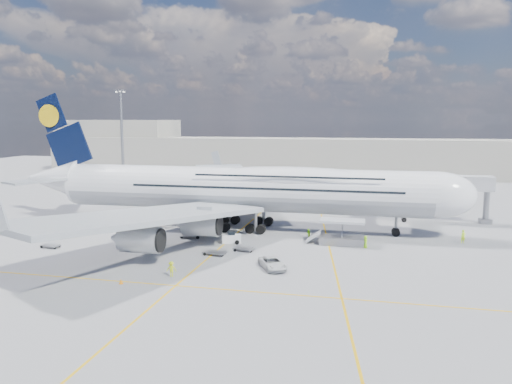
% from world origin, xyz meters
% --- Properties ---
extents(ground, '(300.00, 300.00, 0.00)m').
position_xyz_m(ground, '(0.00, 0.00, 0.00)').
color(ground, gray).
rests_on(ground, ground).
extents(taxi_line_main, '(0.25, 220.00, 0.01)m').
position_xyz_m(taxi_line_main, '(0.00, 0.00, 0.01)').
color(taxi_line_main, '#E6A90C').
rests_on(taxi_line_main, ground).
extents(taxi_line_cross, '(120.00, 0.25, 0.01)m').
position_xyz_m(taxi_line_cross, '(0.00, -20.00, 0.01)').
color(taxi_line_cross, '#E6A90C').
rests_on(taxi_line_cross, ground).
extents(taxi_line_diag, '(14.16, 99.06, 0.01)m').
position_xyz_m(taxi_line_diag, '(14.00, 10.00, 0.01)').
color(taxi_line_diag, '#E6A90C').
rests_on(taxi_line_diag, ground).
extents(airliner, '(77.26, 79.15, 23.71)m').
position_xyz_m(airliner, '(0.26, 10.00, 6.87)').
color(airliner, white).
rests_on(airliner, ground).
extents(jet_bridge, '(18.80, 12.10, 8.50)m').
position_xyz_m(jet_bridge, '(29.81, 20.94, 6.85)').
color(jet_bridge, '#B7B7BC').
rests_on(jet_bridge, ground).
extents(cargo_loader, '(8.53, 3.20, 3.67)m').
position_xyz_m(cargo_loader, '(16.82, 2.89, 1.25)').
color(cargo_loader, silver).
rests_on(cargo_loader, ground).
extents(light_mast, '(3.00, 0.70, 25.50)m').
position_xyz_m(light_mast, '(-40.00, 45.00, 13.21)').
color(light_mast, gray).
rests_on(light_mast, ground).
extents(terminal, '(180.00, 16.00, 12.00)m').
position_xyz_m(terminal, '(0.00, 95.00, 6.00)').
color(terminal, '#B2AD9E').
rests_on(terminal, ground).
extents(hangar, '(40.00, 22.00, 18.00)m').
position_xyz_m(hangar, '(-70.00, 100.00, 9.00)').
color(hangar, '#B2AD9E').
rests_on(hangar, ground).
extents(tree_line, '(160.00, 6.00, 8.00)m').
position_xyz_m(tree_line, '(40.00, 140.00, 4.00)').
color(tree_line, '#193814').
rests_on(tree_line, ground).
extents(dolly_row_a, '(2.87, 1.89, 0.39)m').
position_xyz_m(dolly_row_a, '(-23.82, -8.45, 0.30)').
color(dolly_row_a, gray).
rests_on(dolly_row_a, ground).
extents(dolly_row_b, '(3.64, 2.49, 2.11)m').
position_xyz_m(dolly_row_b, '(-6.22, 1.88, 1.13)').
color(dolly_row_b, gray).
rests_on(dolly_row_b, ground).
extents(dolly_row_c, '(2.99, 1.70, 0.43)m').
position_xyz_m(dolly_row_c, '(-9.66, -3.90, 0.33)').
color(dolly_row_c, gray).
rests_on(dolly_row_c, ground).
extents(dolly_back, '(3.39, 1.89, 2.11)m').
position_xyz_m(dolly_back, '(-26.63, -2.22, 1.13)').
color(dolly_back, gray).
rests_on(dolly_back, ground).
extents(dolly_nose_far, '(3.11, 2.27, 0.41)m').
position_xyz_m(dolly_nose_far, '(3.77, -4.11, 0.32)').
color(dolly_nose_far, gray).
rests_on(dolly_nose_far, ground).
extents(dolly_nose_near, '(3.26, 2.09, 0.45)m').
position_xyz_m(dolly_nose_near, '(0.39, -6.92, 0.35)').
color(dolly_nose_near, gray).
rests_on(dolly_nose_near, ground).
extents(baggage_tug, '(3.07, 2.10, 1.75)m').
position_xyz_m(baggage_tug, '(0.91, -0.20, 0.77)').
color(baggage_tug, silver).
rests_on(baggage_tug, ground).
extents(catering_truck_inner, '(6.17, 3.70, 3.44)m').
position_xyz_m(catering_truck_inner, '(-12.76, 20.18, 1.62)').
color(catering_truck_inner, gray).
rests_on(catering_truck_inner, ground).
extents(catering_truck_outer, '(7.89, 6.29, 4.34)m').
position_xyz_m(catering_truck_outer, '(-19.33, 45.56, 2.01)').
color(catering_truck_outer, gray).
rests_on(catering_truck_outer, ground).
extents(service_van, '(4.66, 5.70, 1.44)m').
position_xyz_m(service_van, '(9.28, -11.48, 0.72)').
color(service_van, silver).
rests_on(service_van, ground).
extents(crew_nose, '(0.87, 0.75, 2.01)m').
position_xyz_m(crew_nose, '(34.57, 7.50, 1.01)').
color(crew_nose, '#B8EA18').
rests_on(crew_nose, ground).
extents(crew_loader, '(0.89, 0.96, 1.60)m').
position_xyz_m(crew_loader, '(11.75, 5.11, 0.80)').
color(crew_loader, '#A7FE1A').
rests_on(crew_loader, ground).
extents(crew_wing, '(0.53, 1.17, 1.97)m').
position_xyz_m(crew_wing, '(-10.15, -1.55, 0.98)').
color(crew_wing, '#9DE117').
rests_on(crew_wing, ground).
extents(crew_van, '(0.69, 0.94, 1.77)m').
position_xyz_m(crew_van, '(20.39, 1.43, 0.89)').
color(crew_van, '#92E518').
rests_on(crew_van, ground).
extents(crew_tug, '(1.31, 0.94, 1.84)m').
position_xyz_m(crew_tug, '(-1.71, -17.07, 0.92)').
color(crew_tug, '#C8DA17').
rests_on(crew_tug, ground).
extents(cone_wing_left_inner, '(0.50, 0.50, 0.64)m').
position_xyz_m(cone_wing_left_inner, '(-15.34, 16.35, 0.31)').
color(cone_wing_left_inner, orange).
rests_on(cone_wing_left_inner, ground).
extents(cone_wing_left_outer, '(0.50, 0.50, 0.64)m').
position_xyz_m(cone_wing_left_outer, '(-8.32, 38.66, 0.31)').
color(cone_wing_left_outer, orange).
rests_on(cone_wing_left_outer, ground).
extents(cone_wing_right_inner, '(0.49, 0.49, 0.63)m').
position_xyz_m(cone_wing_right_inner, '(-4.09, 3.60, 0.30)').
color(cone_wing_right_inner, orange).
rests_on(cone_wing_right_inner, ground).
extents(cone_wing_right_outer, '(0.46, 0.46, 0.59)m').
position_xyz_m(cone_wing_right_outer, '(-6.23, -20.79, 0.28)').
color(cone_wing_right_outer, orange).
rests_on(cone_wing_right_outer, ground).
extents(cone_tail, '(0.41, 0.41, 0.52)m').
position_xyz_m(cone_tail, '(-41.84, 3.59, 0.25)').
color(cone_tail, orange).
rests_on(cone_tail, ground).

